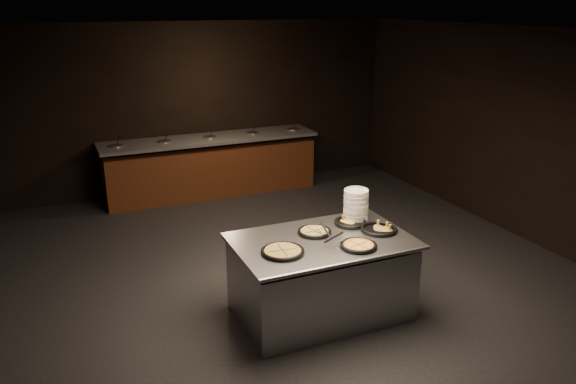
% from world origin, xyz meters
% --- Properties ---
extents(room, '(7.02, 8.02, 2.92)m').
position_xyz_m(room, '(0.00, 0.00, 1.45)').
color(room, black).
rests_on(room, ground).
extents(salad_bar, '(3.70, 0.83, 1.18)m').
position_xyz_m(salad_bar, '(0.00, 3.56, 0.44)').
color(salad_bar, '#5D2716').
rests_on(salad_bar, ground).
extents(serving_counter, '(1.83, 1.18, 0.88)m').
position_xyz_m(serving_counter, '(-0.08, -0.80, 0.42)').
color(serving_counter, '#B4B6BB').
rests_on(serving_counter, ground).
extents(plate_stack, '(0.27, 0.27, 0.34)m').
position_xyz_m(plate_stack, '(0.53, -0.45, 1.05)').
color(plate_stack, silver).
rests_on(plate_stack, serving_counter).
extents(pan_veggie_whole, '(0.43, 0.43, 0.04)m').
position_xyz_m(pan_veggie_whole, '(-0.58, -0.95, 0.89)').
color(pan_veggie_whole, black).
rests_on(pan_veggie_whole, serving_counter).
extents(pan_cheese_whole, '(0.36, 0.36, 0.04)m').
position_xyz_m(pan_cheese_whole, '(-0.08, -0.63, 0.89)').
color(pan_cheese_whole, black).
rests_on(pan_cheese_whole, serving_counter).
extents(pan_cheese_slices_a, '(0.36, 0.36, 0.04)m').
position_xyz_m(pan_cheese_slices_a, '(0.40, -0.56, 0.89)').
color(pan_cheese_slices_a, black).
rests_on(pan_cheese_slices_a, serving_counter).
extents(pan_cheese_slices_b, '(0.37, 0.37, 0.04)m').
position_xyz_m(pan_cheese_slices_b, '(0.17, -1.13, 0.89)').
color(pan_cheese_slices_b, black).
rests_on(pan_cheese_slices_b, serving_counter).
extents(pan_veggie_slices, '(0.39, 0.39, 0.04)m').
position_xyz_m(pan_veggie_slices, '(0.58, -0.85, 0.89)').
color(pan_veggie_slices, black).
rests_on(pan_veggie_slices, serving_counter).
extents(server_left, '(0.10, 0.31, 0.15)m').
position_xyz_m(server_left, '(-0.03, -0.74, 0.95)').
color(server_left, '#B4B6BB').
rests_on(server_left, serving_counter).
extents(server_right, '(0.32, 0.13, 0.15)m').
position_xyz_m(server_right, '(-0.00, -1.02, 0.95)').
color(server_right, '#B4B6BB').
rests_on(server_right, serving_counter).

